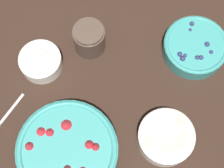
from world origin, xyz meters
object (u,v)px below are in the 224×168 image
object	(u,v)px
jar_chocolate	(89,39)
bowl_cream	(41,61)
bowl_blueberries	(195,47)
bowl_bananas	(166,137)
bowl_strawberries	(68,151)

from	to	relation	value
jar_chocolate	bowl_cream	bearing A→B (deg)	31.94
bowl_blueberries	bowl_cream	bearing A→B (deg)	13.07
bowl_blueberries	jar_chocolate	xyz separation A→B (m)	(0.31, 0.02, 0.01)
bowl_blueberries	bowl_bananas	distance (m)	0.28
bowl_blueberries	jar_chocolate	size ratio (longest dim) A/B	1.94
bowl_bananas	bowl_cream	world-z (taller)	bowl_cream
bowl_bananas	bowl_blueberries	bearing A→B (deg)	-102.87
bowl_bananas	jar_chocolate	bearing A→B (deg)	-46.33
bowl_blueberries	bowl_bananas	world-z (taller)	bowl_blueberries
bowl_strawberries	bowl_blueberries	xyz separation A→B (m)	(-0.32, -0.35, -0.01)
jar_chocolate	bowl_blueberries	bearing A→B (deg)	-176.19
bowl_strawberries	bowl_bananas	world-z (taller)	bowl_strawberries
bowl_strawberries	bowl_bananas	xyz separation A→B (m)	(-0.25, -0.07, -0.01)
bowl_strawberries	bowl_bananas	distance (m)	0.26
jar_chocolate	bowl_strawberries	bearing A→B (deg)	88.56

